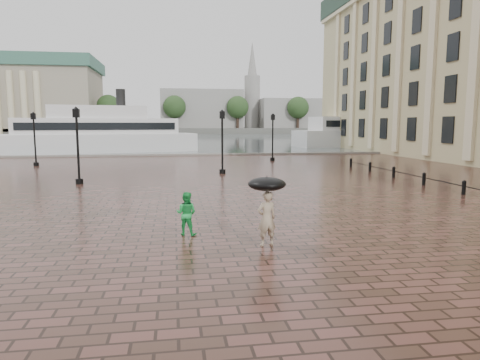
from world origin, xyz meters
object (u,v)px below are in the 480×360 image
object	(u,v)px
child_pedestrian	(186,213)
ferry_near	(98,133)
street_lamps	(160,140)
adult_pedestrian	(267,219)
ferry_far	(376,130)

from	to	relation	value
child_pedestrian	ferry_near	size ratio (longest dim) A/B	0.06
street_lamps	adult_pedestrian	distance (m)	22.27
child_pedestrian	ferry_near	world-z (taller)	ferry_near
street_lamps	ferry_near	world-z (taller)	ferry_near
child_pedestrian	ferry_far	bearing A→B (deg)	-99.17
adult_pedestrian	child_pedestrian	world-z (taller)	adult_pedestrian
street_lamps	child_pedestrian	bearing A→B (deg)	-85.92
ferry_far	street_lamps	bearing A→B (deg)	-142.73
street_lamps	ferry_near	bearing A→B (deg)	110.78
child_pedestrian	street_lamps	bearing A→B (deg)	-63.30
street_lamps	adult_pedestrian	bearing A→B (deg)	-80.35
street_lamps	ferry_far	xyz separation A→B (m)	(32.94, 30.46, 0.26)
ferry_near	street_lamps	bearing A→B (deg)	-82.94
street_lamps	ferry_far	world-z (taller)	ferry_far
adult_pedestrian	child_pedestrian	distance (m)	2.77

